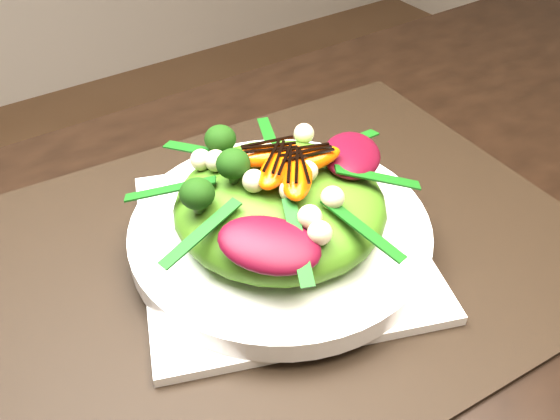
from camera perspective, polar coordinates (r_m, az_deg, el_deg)
dining_table at (r=0.50m, az=6.84°, el=-14.36°), size 1.60×0.90×0.75m
placemat at (r=0.56m, az=0.00°, el=-3.70°), size 0.59×0.47×0.00m
plate_base at (r=0.55m, az=0.00°, el=-3.17°), size 0.32×0.32×0.01m
salad_bowl at (r=0.54m, az=0.00°, el=-2.03°), size 0.31×0.31×0.02m
lettuce_mound at (r=0.52m, az=0.00°, el=0.42°), size 0.24×0.24×0.06m
radicchio_leaf at (r=0.54m, az=6.95°, el=5.29°), size 0.10×0.09×0.02m
orange_segment at (r=0.50m, az=-0.21°, el=4.48°), size 0.07×0.03×0.02m
broccoli_floret at (r=0.49m, az=-6.66°, el=3.55°), size 0.05×0.05×0.04m
macadamia_nut at (r=0.50m, az=6.26°, el=2.85°), size 0.02×0.02×0.02m
balsamic_drizzle at (r=0.50m, az=-0.22°, el=5.35°), size 0.04×0.01×0.00m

